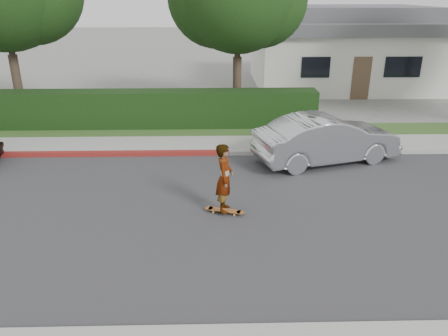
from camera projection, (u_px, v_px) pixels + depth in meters
The scene contains 12 objects.
ground at pixel (194, 214), 10.66m from camera, with size 120.00×120.00×0.00m, color slate.
road at pixel (194, 213), 10.66m from camera, with size 60.00×8.00×0.01m, color #2D2D30.
curb_near at pixel (184, 333), 6.84m from camera, with size 60.00×0.20×0.15m, color #9E9E99.
curb_far at pixel (199, 153), 14.43m from camera, with size 60.00×0.20×0.15m, color #9E9E99.
curb_red_section at pixel (47, 154), 14.32m from camera, with size 12.00×0.21×0.15m, color maroon.
sidewalk_far at pixel (200, 145), 15.27m from camera, with size 60.00×1.60×0.12m, color gray.
planting_strip at pixel (201, 131), 16.76m from camera, with size 60.00×1.60×0.10m, color #2D4C1E.
hedge at pixel (124, 110), 16.98m from camera, with size 15.00×1.00×1.50m, color black.
house at pixel (344, 47), 24.87m from camera, with size 10.60×8.60×4.30m.
skateboard at pixel (225, 210), 10.63m from camera, with size 1.00×0.47×0.09m.
skateboarder at pixel (225, 178), 10.31m from camera, with size 0.62×0.40×1.69m, color white.
car_silver at pixel (327, 139), 13.65m from camera, with size 1.59×4.55×1.50m, color #B7B9BE.
Camera 1 is at (0.49, -9.48, 5.04)m, focal length 35.00 mm.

